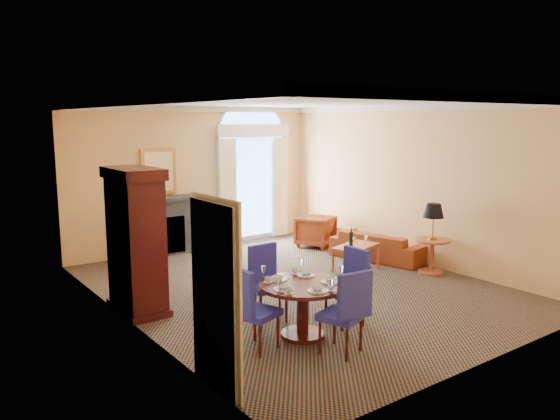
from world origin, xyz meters
TOP-DOWN VIEW (x-y plane):
  - ground at (0.00, 0.00)m, footprint 7.50×7.50m
  - room_envelope at (-0.03, 0.67)m, footprint 6.04×7.52m
  - armoire at (-2.72, 0.45)m, footprint 0.63×1.12m
  - dining_table at (-1.31, -1.83)m, footprint 1.19×1.19m
  - dining_chair_north at (-1.28, -0.92)m, footprint 0.63×0.63m
  - dining_chair_south at (-1.23, -2.61)m, footprint 0.62×0.62m
  - dining_chair_east at (-0.44, -1.82)m, footprint 0.52×0.52m
  - dining_chair_west at (-2.14, -1.80)m, footprint 0.61×0.61m
  - sofa at (2.55, 0.50)m, footprint 1.24×2.12m
  - armchair at (2.25, 2.21)m, footprint 1.04×1.05m
  - coffee_table at (1.56, 0.15)m, footprint 1.10×0.82m
  - side_table at (2.60, -0.84)m, footprint 0.66×0.66m

SIDE VIEW (x-z plane):
  - ground at x=0.00m, z-range 0.00..0.00m
  - sofa at x=2.55m, z-range 0.00..0.58m
  - armchair at x=2.25m, z-range 0.00..0.72m
  - coffee_table at x=1.56m, z-range 0.03..0.90m
  - dining_table at x=-1.31m, z-range 0.09..1.03m
  - dining_chair_north at x=-1.28m, z-range 0.08..1.16m
  - dining_chair_south at x=-1.23m, z-range 0.08..1.16m
  - dining_chair_east at x=-0.44m, z-range 0.08..1.16m
  - dining_chair_west at x=-2.14m, z-range 0.08..1.16m
  - side_table at x=2.60m, z-range 0.18..1.50m
  - armoire at x=-2.72m, z-range -0.04..2.16m
  - room_envelope at x=-0.03m, z-range 0.78..4.23m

